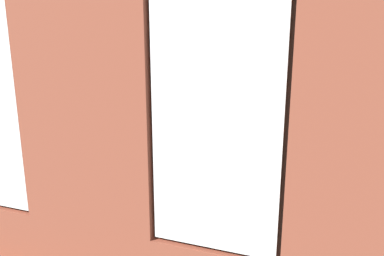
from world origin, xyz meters
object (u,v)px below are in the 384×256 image
object	(u,v)px
remote_silver	(196,155)
potted_plant_corner_near_left	(353,114)
couch_by_window	(81,211)
potted_plant_near_tv	(48,139)
couch_left	(358,194)
coffee_table	(191,157)
media_console	(63,148)
cup_ceramic	(183,147)
table_plant_small	(163,146)
remote_black	(191,153)
remote_gray	(218,153)
tv_flatscreen	(60,110)
potted_plant_between_couches	(195,190)

from	to	relation	value
remote_silver	potted_plant_corner_near_left	xyz separation A→B (m)	(-2.38, -2.65, 0.34)
couch_by_window	potted_plant_near_tv	world-z (taller)	potted_plant_near_tv
couch_left	remote_silver	size ratio (longest dim) A/B	12.49
coffee_table	media_console	bearing A→B (deg)	-0.24
cup_ceramic	potted_plant_corner_near_left	distance (m)	3.63
couch_by_window	table_plant_small	xyz separation A→B (m)	(-0.11, -1.92, 0.23)
couch_left	potted_plant_near_tv	bearing A→B (deg)	-87.57
remote_silver	cup_ceramic	bearing A→B (deg)	-50.95
remote_black	remote_gray	distance (m)	0.42
table_plant_small	tv_flatscreen	distance (m)	2.12
media_console	cup_ceramic	bearing A→B (deg)	-178.04
couch_by_window	table_plant_small	distance (m)	1.93
cup_ceramic	table_plant_small	bearing A→B (deg)	38.14
couch_by_window	remote_gray	xyz separation A→B (m)	(-0.93, -2.15, 0.14)
potted_plant_near_tv	potted_plant_corner_near_left	world-z (taller)	potted_plant_corner_near_left
coffee_table	potted_plant_near_tv	xyz separation A→B (m)	(1.95, 0.91, 0.34)
cup_ceramic	potted_plant_between_couches	distance (m)	2.28
media_console	potted_plant_between_couches	world-z (taller)	potted_plant_between_couches
remote_black	media_console	world-z (taller)	media_console
remote_gray	potted_plant_between_couches	distance (m)	2.15
table_plant_small	potted_plant_near_tv	size ratio (longest dim) A/B	0.17
remote_gray	coffee_table	bearing A→B (deg)	9.42
couch_by_window	remote_silver	xyz separation A→B (m)	(-0.65, -1.92, 0.14)
remote_black	tv_flatscreen	size ratio (longest dim) A/B	0.14
cup_ceramic	potted_plant_corner_near_left	size ratio (longest dim) A/B	0.08
remote_black	coffee_table	bearing A→B (deg)	-46.05
coffee_table	potted_plant_between_couches	distance (m)	2.15
couch_left	potted_plant_between_couches	xyz separation A→B (m)	(1.58, 1.48, 0.42)
table_plant_small	remote_silver	size ratio (longest dim) A/B	1.13
cup_ceramic	tv_flatscreen	size ratio (longest dim) A/B	0.09
remote_black	potted_plant_corner_near_left	bearing A→B (deg)	134.55
table_plant_small	remote_silver	bearing A→B (deg)	180.00
cup_ceramic	remote_black	xyz separation A→B (m)	(-0.18, 0.09, -0.04)
couch_by_window	remote_black	world-z (taller)	couch_by_window
table_plant_small	remote_black	size ratio (longest dim) A/B	1.13
tv_flatscreen	potted_plant_corner_near_left	size ratio (longest dim) A/B	0.84
potted_plant_corner_near_left	table_plant_small	bearing A→B (deg)	42.20
couch_by_window	remote_black	distance (m)	2.10
couch_left	potted_plant_near_tv	distance (m)	4.34
cup_ceramic	remote_silver	distance (m)	0.35
cup_ceramic	potted_plant_corner_near_left	xyz separation A→B (m)	(-2.67, -2.45, 0.29)
tv_flatscreen	table_plant_small	bearing A→B (deg)	176.63
potted_plant_between_couches	potted_plant_near_tv	bearing A→B (deg)	-21.33
remote_silver	potted_plant_near_tv	distance (m)	2.23
remote_black	remote_silver	distance (m)	0.15
cup_ceramic	remote_gray	bearing A→B (deg)	-176.43
tv_flatscreen	potted_plant_corner_near_left	distance (m)	5.59
potted_plant_between_couches	couch_by_window	bearing A→B (deg)	2.19
couch_left	potted_plant_near_tv	size ratio (longest dim) A/B	1.87
table_plant_small	media_console	size ratio (longest dim) A/B	0.20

